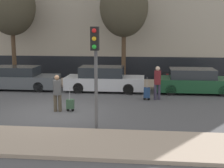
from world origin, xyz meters
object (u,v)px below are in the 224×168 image
at_px(trolley_right, 147,93).
at_px(parked_bicycle, 174,77).
at_px(trolley_left, 70,104).
at_px(pedestrian_left, 57,91).
at_px(pedestrian_right, 157,81).
at_px(bare_tree_down_street, 124,7).
at_px(parked_car_0, 19,78).
at_px(parked_car_1, 104,80).
at_px(traffic_light, 95,58).
at_px(bare_tree_near_crossing, 11,6).
at_px(parked_car_2, 194,82).

bearing_deg(trolley_right, parked_bicycle, 68.68).
bearing_deg(trolley_left, pedestrian_left, -170.38).
bearing_deg(trolley_left, parked_bicycle, 53.93).
relative_size(pedestrian_right, bare_tree_down_street, 0.26).
bearing_deg(parked_car_0, trolley_left, -47.57).
bearing_deg(pedestrian_left, parked_car_1, -116.91).
bearing_deg(pedestrian_right, traffic_light, -131.42).
height_order(parked_car_1, bare_tree_down_street, bare_tree_down_street).
distance_m(pedestrian_right, bare_tree_near_crossing, 11.13).
distance_m(parked_car_1, parked_bicycle, 4.89).
bearing_deg(pedestrian_left, traffic_light, 121.19).
relative_size(pedestrian_right, trolley_right, 1.45).
xyz_separation_m(pedestrian_right, trolley_right, (-0.53, -0.16, -0.60)).
height_order(pedestrian_left, trolley_left, pedestrian_left).
relative_size(pedestrian_right, parked_bicycle, 0.97).
bearing_deg(pedestrian_left, parked_bicycle, -138.17).
bearing_deg(traffic_light, parked_bicycle, 69.34).
bearing_deg(parked_car_1, parked_bicycle, 30.23).
relative_size(parked_car_1, parked_car_2, 1.00).
height_order(parked_car_2, trolley_left, parked_car_2).
height_order(parked_car_1, trolley_left, parked_car_1).
bearing_deg(pedestrian_right, pedestrian_left, -164.90).
distance_m(parked_car_0, bare_tree_down_street, 7.79).
xyz_separation_m(parked_car_1, pedestrian_right, (2.98, -1.90, 0.31)).
xyz_separation_m(trolley_left, bare_tree_down_street, (1.87, 7.00, 4.56)).
bearing_deg(parked_bicycle, parked_car_2, -69.85).
relative_size(trolley_left, trolley_right, 0.91).
relative_size(parked_car_2, parked_bicycle, 2.55).
relative_size(parked_car_2, pedestrian_left, 2.80).
height_order(parked_car_1, pedestrian_left, pedestrian_left).
xyz_separation_m(parked_car_2, bare_tree_down_street, (-4.15, 2.39, 4.24)).
height_order(parked_car_1, parked_car_2, parked_car_1).
bearing_deg(parked_bicycle, trolley_left, -126.07).
bearing_deg(bare_tree_down_street, parked_car_2, -29.90).
distance_m(parked_car_0, trolley_right, 7.87).
bearing_deg(trolley_right, pedestrian_right, 17.00).
distance_m(trolley_left, traffic_light, 3.72).
bearing_deg(parked_car_0, parked_car_2, -0.03).
bearing_deg(pedestrian_left, parked_car_2, -154.08).
distance_m(traffic_light, bare_tree_down_street, 9.76).
height_order(pedestrian_left, pedestrian_right, pedestrian_right).
bearing_deg(bare_tree_near_crossing, pedestrian_right, -24.90).
bearing_deg(parked_bicycle, pedestrian_left, -128.48).
bearing_deg(pedestrian_right, bare_tree_down_street, 98.18).
bearing_deg(pedestrian_right, bare_tree_near_crossing, 138.16).
relative_size(pedestrian_left, bare_tree_down_street, 0.24).
bearing_deg(pedestrian_left, parked_car_0, -61.70).
bearing_deg(trolley_left, parked_car_0, 132.43).
relative_size(traffic_light, bare_tree_near_crossing, 0.54).
distance_m(parked_car_0, pedestrian_right, 8.34).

